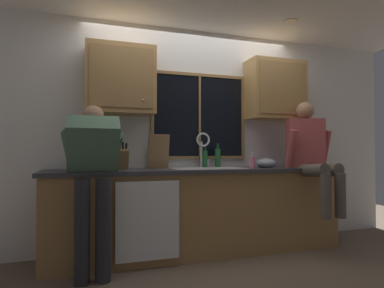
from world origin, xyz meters
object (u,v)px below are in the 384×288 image
object	(u,v)px
person_sitting_on_counter	(311,152)
bottle_tall_clear	(218,157)
mixing_bowl	(266,163)
soap_dispenser	(252,162)
person_standing	(93,168)
knife_block	(122,159)
bottle_green_glass	(205,158)
cutting_board	(159,151)

from	to	relation	value
person_sitting_on_counter	bottle_tall_clear	bearing A→B (deg)	154.91
mixing_bowl	soap_dispenser	distance (m)	0.21
mixing_bowl	person_sitting_on_counter	bearing A→B (deg)	-18.60
mixing_bowl	person_standing	bearing A→B (deg)	-173.87
knife_block	bottle_tall_clear	distance (m)	1.11
person_sitting_on_counter	bottle_green_glass	world-z (taller)	person_sitting_on_counter
cutting_board	soap_dispenser	world-z (taller)	cutting_board
cutting_board	mixing_bowl	distance (m)	1.22
cutting_board	mixing_bowl	xyz separation A→B (m)	(1.17, -0.32, -0.14)
person_standing	soap_dispenser	bearing A→B (deg)	4.94
knife_block	mixing_bowl	xyz separation A→B (m)	(1.58, -0.22, -0.06)
soap_dispenser	knife_block	bearing A→B (deg)	168.52
person_standing	bottle_tall_clear	bearing A→B (deg)	19.10
person_standing	bottle_green_glass	bearing A→B (deg)	21.91
person_standing	person_sitting_on_counter	size ratio (longest dim) A/B	1.23
person_standing	mixing_bowl	xyz separation A→B (m)	(1.87, 0.20, 0.01)
person_standing	mixing_bowl	bearing A→B (deg)	6.13
mixing_bowl	soap_dispenser	xyz separation A→B (m)	(-0.20, -0.06, 0.02)
cutting_board	person_standing	bearing A→B (deg)	-143.57
person_standing	cutting_board	xyz separation A→B (m)	(0.70, 0.52, 0.15)
bottle_green_glass	person_standing	bearing A→B (deg)	-158.09
soap_dispenser	mixing_bowl	bearing A→B (deg)	15.54
person_standing	person_sitting_on_counter	world-z (taller)	person_sitting_on_counter
person_sitting_on_counter	knife_block	xyz separation A→B (m)	(-2.06, 0.38, -0.08)
person_sitting_on_counter	soap_dispenser	xyz separation A→B (m)	(-0.69, 0.11, -0.12)
cutting_board	bottle_tall_clear	distance (m)	0.70
person_standing	person_sitting_on_counter	xyz separation A→B (m)	(2.35, 0.04, 0.15)
person_standing	person_sitting_on_counter	bearing A→B (deg)	0.95
cutting_board	mixing_bowl	world-z (taller)	cutting_board
person_standing	bottle_green_glass	size ratio (longest dim) A/B	6.11
soap_dispenser	bottle_green_glass	size ratio (longest dim) A/B	0.68
person_standing	soap_dispenser	size ratio (longest dim) A/B	8.93
person_standing	cutting_board	world-z (taller)	person_standing
knife_block	bottle_tall_clear	size ratio (longest dim) A/B	1.15
person_standing	bottle_tall_clear	size ratio (longest dim) A/B	5.53
cutting_board	bottle_tall_clear	xyz separation A→B (m)	(0.70, -0.03, -0.07)
bottle_green_glass	bottle_tall_clear	xyz separation A→B (m)	(0.15, -0.02, 0.01)
mixing_bowl	bottle_green_glass	world-z (taller)	bottle_green_glass
mixing_bowl	bottle_tall_clear	distance (m)	0.55
bottle_green_glass	knife_block	bearing A→B (deg)	-175.22
knife_block	person_standing	bearing A→B (deg)	-124.96
soap_dispenser	bottle_green_glass	distance (m)	0.55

